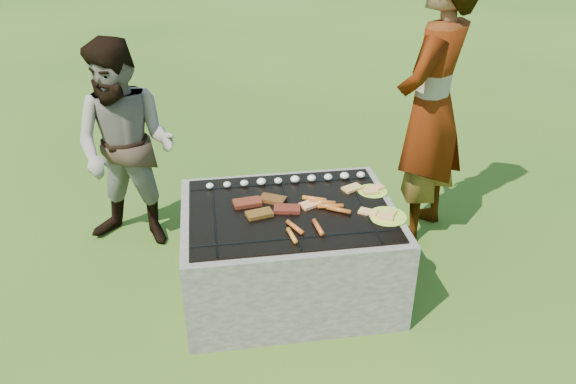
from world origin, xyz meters
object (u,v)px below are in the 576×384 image
fire_pit (289,253)px  bystander (126,148)px  cook (431,109)px  plate_far (373,191)px  plate_near (387,217)px

fire_pit → bystander: 1.34m
bystander → cook: bearing=14.4°
fire_pit → cook: (1.07, 0.56, 0.70)m
fire_pit → bystander: bystander is taller
fire_pit → plate_far: size_ratio=6.76×
plate_near → bystander: size_ratio=0.17×
plate_far → plate_near: same height
cook → plate_far: bearing=-6.7°
fire_pit → bystander: bearing=143.9°
cook → bystander: (-2.08, 0.17, -0.23)m
cook → fire_pit: bearing=-18.9°
plate_far → plate_near: (-0.00, -0.31, -0.00)m
plate_near → cook: (0.51, 0.74, 0.37)m
fire_pit → plate_near: (0.56, -0.17, 0.33)m
cook → bystander: size_ratio=1.31×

